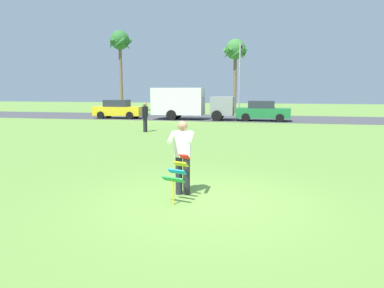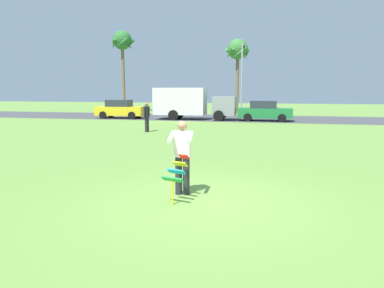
{
  "view_description": "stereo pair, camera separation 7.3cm",
  "coord_description": "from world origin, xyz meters",
  "views": [
    {
      "loc": [
        1.32,
        -7.48,
        2.43
      ],
      "look_at": [
        -0.64,
        1.38,
        1.05
      ],
      "focal_mm": 33.25,
      "sensor_mm": 36.0,
      "label": 1
    },
    {
      "loc": [
        1.4,
        -7.46,
        2.43
      ],
      "look_at": [
        -0.64,
        1.38,
        1.05
      ],
      "focal_mm": 33.25,
      "sensor_mm": 36.0,
      "label": 2
    }
  ],
  "objects": [
    {
      "name": "streetlight_pole",
      "position": [
        -1.81,
        28.52,
        4.0
      ],
      "size": [
        0.24,
        1.65,
        7.0
      ],
      "color": "#9E9EA3",
      "rests_on": "ground"
    },
    {
      "name": "ground_plane",
      "position": [
        0.0,
        0.0,
        0.0
      ],
      "size": [
        120.0,
        120.0,
        0.0
      ],
      "primitive_type": "plane",
      "color": "olive"
    },
    {
      "name": "palm_tree_left_near",
      "position": [
        -15.28,
        30.44,
        7.52
      ],
      "size": [
        2.58,
        2.71,
        8.98
      ],
      "color": "brown",
      "rests_on": "ground"
    },
    {
      "name": "parked_car_green",
      "position": [
        0.7,
        21.34,
        0.77
      ],
      "size": [
        4.25,
        1.93,
        1.6
      ],
      "color": "#1E7238",
      "rests_on": "ground"
    },
    {
      "name": "person_walker_near",
      "position": [
        -5.85,
        12.18,
        0.93
      ],
      "size": [
        0.27,
        0.57,
        1.73
      ],
      "color": "#26262B",
      "rests_on": "ground"
    },
    {
      "name": "kite_held",
      "position": [
        -0.61,
        -0.25,
        0.67
      ],
      "size": [
        0.53,
        0.71,
        1.03
      ],
      "color": "red",
      "rests_on": "ground"
    },
    {
      "name": "palm_tree_right_near",
      "position": [
        -2.48,
        30.54,
        6.33
      ],
      "size": [
        2.58,
        2.71,
        7.68
      ],
      "color": "brown",
      "rests_on": "ground"
    },
    {
      "name": "parked_truck_grey_van",
      "position": [
        -5.41,
        21.34,
        1.41
      ],
      "size": [
        6.74,
        2.21,
        2.62
      ],
      "color": "gray",
      "rests_on": "ground"
    },
    {
      "name": "parked_car_yellow",
      "position": [
        -11.63,
        21.34,
        0.77
      ],
      "size": [
        4.25,
        1.94,
        1.6
      ],
      "color": "yellow",
      "rests_on": "ground"
    },
    {
      "name": "person_kite_flyer",
      "position": [
        -0.64,
        0.36,
        0.95
      ],
      "size": [
        0.58,
        0.69,
        1.73
      ],
      "color": "#26262B",
      "rests_on": "ground"
    },
    {
      "name": "road_strip",
      "position": [
        0.0,
        23.74,
        0.01
      ],
      "size": [
        120.0,
        8.0,
        0.01
      ],
      "primitive_type": "cube",
      "color": "#424247",
      "rests_on": "ground"
    }
  ]
}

